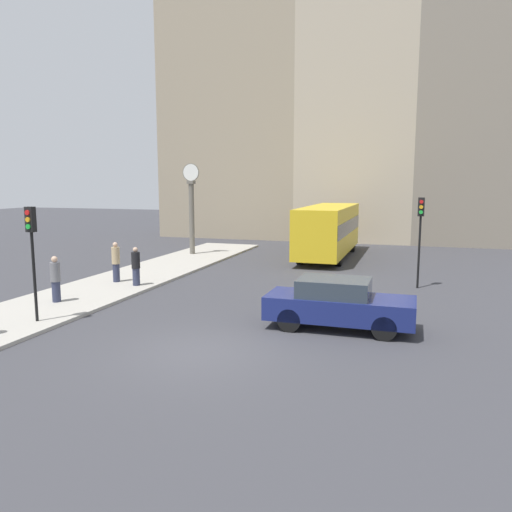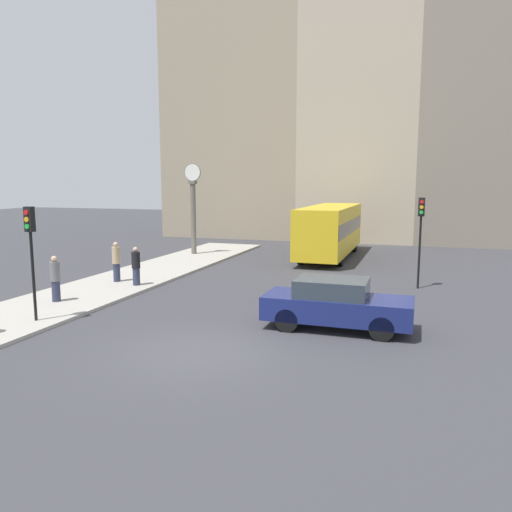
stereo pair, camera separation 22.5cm
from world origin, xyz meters
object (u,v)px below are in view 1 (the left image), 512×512
object	(u,v)px
sedan_car	(338,304)
street_clock	(192,208)
pedestrian_black_jacket	(136,266)
pedestrian_tan_coat	(116,262)
pedestrian_grey_jacket	(56,279)
traffic_light_far	(420,224)
traffic_light_near	(32,240)
bus_distant	(329,228)

from	to	relation	value
sedan_car	street_clock	distance (m)	16.46
pedestrian_black_jacket	pedestrian_tan_coat	xyz separation A→B (m)	(-1.23, 0.42, 0.07)
pedestrian_black_jacket	pedestrian_grey_jacket	distance (m)	3.61
traffic_light_far	pedestrian_black_jacket	bearing A→B (deg)	-162.20
pedestrian_black_jacket	pedestrian_tan_coat	size ratio (longest dim) A/B	0.93
pedestrian_tan_coat	pedestrian_grey_jacket	distance (m)	3.82
pedestrian_tan_coat	pedestrian_grey_jacket	xyz separation A→B (m)	(0.03, -3.82, -0.03)
traffic_light_near	bus_distant	bearing A→B (deg)	69.52
street_clock	pedestrian_grey_jacket	xyz separation A→B (m)	(0.54, -12.58, -1.88)
bus_distant	pedestrian_black_jacket	size ratio (longest dim) A/B	5.77
traffic_light_near	pedestrian_tan_coat	world-z (taller)	traffic_light_near
street_clock	pedestrian_black_jacket	bearing A→B (deg)	-79.32
bus_distant	traffic_light_near	world-z (taller)	traffic_light_near
street_clock	pedestrian_grey_jacket	size ratio (longest dim) A/B	3.23
pedestrian_black_jacket	pedestrian_tan_coat	distance (m)	1.30
sedan_car	pedestrian_black_jacket	xyz separation A→B (m)	(-8.85, 3.26, 0.14)
bus_distant	traffic_light_near	bearing A→B (deg)	-110.48
pedestrian_tan_coat	sedan_car	bearing A→B (deg)	-20.06
sedan_car	bus_distant	xyz separation A→B (m)	(-2.70, 14.21, 0.93)
pedestrian_black_jacket	pedestrian_grey_jacket	world-z (taller)	pedestrian_grey_jacket
street_clock	pedestrian_grey_jacket	world-z (taller)	street_clock
traffic_light_far	pedestrian_black_jacket	size ratio (longest dim) A/B	2.34
traffic_light_far	pedestrian_black_jacket	distance (m)	11.82
bus_distant	street_clock	world-z (taller)	street_clock
traffic_light_far	street_clock	size ratio (longest dim) A/B	0.70
pedestrian_black_jacket	bus_distant	bearing A→B (deg)	60.71
pedestrian_black_jacket	sedan_car	bearing A→B (deg)	-20.24
traffic_light_near	traffic_light_far	world-z (taller)	traffic_light_far
pedestrian_black_jacket	traffic_light_far	bearing A→B (deg)	17.80
bus_distant	pedestrian_tan_coat	xyz separation A→B (m)	(-7.37, -10.54, -0.72)
pedestrian_black_jacket	pedestrian_grey_jacket	bearing A→B (deg)	-109.34
pedestrian_black_jacket	pedestrian_tan_coat	bearing A→B (deg)	161.25
bus_distant	pedestrian_grey_jacket	world-z (taller)	bus_distant
sedan_car	pedestrian_tan_coat	xyz separation A→B (m)	(-10.07, 3.68, 0.20)
sedan_car	traffic_light_near	size ratio (longest dim) A/B	1.24
bus_distant	pedestrian_tan_coat	world-z (taller)	bus_distant
pedestrian_black_jacket	street_clock	bearing A→B (deg)	100.68
bus_distant	pedestrian_tan_coat	distance (m)	12.88
bus_distant	pedestrian_grey_jacket	bearing A→B (deg)	-117.07
pedestrian_tan_coat	pedestrian_grey_jacket	size ratio (longest dim) A/B	1.04
traffic_light_near	street_clock	bearing A→B (deg)	96.40
pedestrian_grey_jacket	traffic_light_near	bearing A→B (deg)	-63.54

